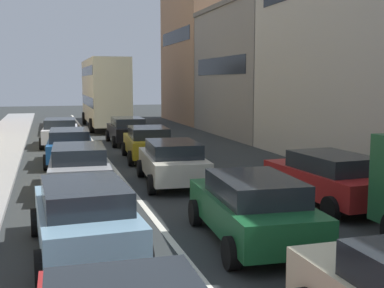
{
  "coord_description": "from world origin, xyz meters",
  "views": [
    {
      "loc": [
        -4.26,
        -2.35,
        3.52
      ],
      "look_at": [
        0.0,
        12.0,
        1.6
      ],
      "focal_mm": 46.12,
      "sensor_mm": 36.0,
      "label": 1
    }
  ],
  "objects_px": {
    "coupe_centre_lane_fourth": "(148,142)",
    "sedan_left_lane_fourth": "(70,145)",
    "wagon_left_lane_second": "(84,215)",
    "sedan_centre_lane_fifth": "(127,130)",
    "traffic_light_pole": "(10,32)",
    "hatchback_centre_lane_third": "(172,161)",
    "sedan_left_lane_fifth": "(60,131)",
    "sedan_left_lane_third": "(79,167)",
    "sedan_centre_lane_second": "(252,207)",
    "sedan_right_lane_behind_truck": "(329,177)",
    "bus_mid_queue_primary": "(104,90)"
  },
  "relations": [
    {
      "from": "sedan_left_lane_third",
      "to": "hatchback_centre_lane_third",
      "type": "bearing_deg",
      "value": -84.66
    },
    {
      "from": "sedan_left_lane_third",
      "to": "sedan_centre_lane_fifth",
      "type": "distance_m",
      "value": 11.91
    },
    {
      "from": "traffic_light_pole",
      "to": "sedan_left_lane_fifth",
      "type": "height_order",
      "value": "traffic_light_pole"
    },
    {
      "from": "wagon_left_lane_second",
      "to": "sedan_left_lane_fourth",
      "type": "height_order",
      "value": "same"
    },
    {
      "from": "sedan_left_lane_third",
      "to": "coupe_centre_lane_fourth",
      "type": "relative_size",
      "value": 0.99
    },
    {
      "from": "wagon_left_lane_second",
      "to": "traffic_light_pole",
      "type": "bearing_deg",
      "value": 170.21
    },
    {
      "from": "traffic_light_pole",
      "to": "sedan_left_lane_third",
      "type": "distance_m",
      "value": 13.14
    },
    {
      "from": "traffic_light_pole",
      "to": "sedan_left_lane_fifth",
      "type": "distance_m",
      "value": 24.59
    },
    {
      "from": "traffic_light_pole",
      "to": "wagon_left_lane_second",
      "type": "height_order",
      "value": "traffic_light_pole"
    },
    {
      "from": "wagon_left_lane_second",
      "to": "sedan_left_lane_fifth",
      "type": "relative_size",
      "value": 1.0
    },
    {
      "from": "hatchback_centre_lane_third",
      "to": "sedan_centre_lane_fifth",
      "type": "distance_m",
      "value": 11.28
    },
    {
      "from": "wagon_left_lane_second",
      "to": "sedan_centre_lane_second",
      "type": "bearing_deg",
      "value": -98.2
    },
    {
      "from": "sedan_centre_lane_fifth",
      "to": "sedan_right_lane_behind_truck",
      "type": "xyz_separation_m",
      "value": [
        3.3,
        -15.27,
        0.0
      ]
    },
    {
      "from": "sedan_centre_lane_second",
      "to": "sedan_right_lane_behind_truck",
      "type": "relative_size",
      "value": 1.0
    },
    {
      "from": "sedan_centre_lane_second",
      "to": "wagon_left_lane_second",
      "type": "bearing_deg",
      "value": 88.01
    },
    {
      "from": "wagon_left_lane_second",
      "to": "sedan_left_lane_fifth",
      "type": "xyz_separation_m",
      "value": [
        0.05,
        17.58,
        0.0
      ]
    },
    {
      "from": "sedan_centre_lane_second",
      "to": "sedan_right_lane_behind_truck",
      "type": "height_order",
      "value": "same"
    },
    {
      "from": "bus_mid_queue_primary",
      "to": "wagon_left_lane_second",
      "type": "bearing_deg",
      "value": 172.79
    },
    {
      "from": "wagon_left_lane_second",
      "to": "hatchback_centre_lane_third",
      "type": "bearing_deg",
      "value": -31.85
    },
    {
      "from": "sedan_centre_lane_fifth",
      "to": "sedan_left_lane_fifth",
      "type": "relative_size",
      "value": 0.98
    },
    {
      "from": "wagon_left_lane_second",
      "to": "sedan_right_lane_behind_truck",
      "type": "height_order",
      "value": "same"
    },
    {
      "from": "sedan_centre_lane_fifth",
      "to": "sedan_left_lane_fifth",
      "type": "bearing_deg",
      "value": 86.68
    },
    {
      "from": "sedan_left_lane_third",
      "to": "sedan_left_lane_fifth",
      "type": "height_order",
      "value": "same"
    },
    {
      "from": "sedan_centre_lane_second",
      "to": "sedan_left_lane_fourth",
      "type": "distance_m",
      "value": 12.22
    },
    {
      "from": "traffic_light_pole",
      "to": "bus_mid_queue_primary",
      "type": "relative_size",
      "value": 0.52
    },
    {
      "from": "sedan_centre_lane_second",
      "to": "sedan_centre_lane_fifth",
      "type": "relative_size",
      "value": 1.02
    },
    {
      "from": "sedan_left_lane_third",
      "to": "sedan_right_lane_behind_truck",
      "type": "relative_size",
      "value": 0.99
    },
    {
      "from": "hatchback_centre_lane_third",
      "to": "coupe_centre_lane_fourth",
      "type": "xyz_separation_m",
      "value": [
        0.24,
        5.39,
        0.0
      ]
    },
    {
      "from": "sedan_centre_lane_second",
      "to": "hatchback_centre_lane_third",
      "type": "xyz_separation_m",
      "value": [
        -0.16,
        6.43,
        0.0
      ]
    },
    {
      "from": "sedan_left_lane_fifth",
      "to": "bus_mid_queue_primary",
      "type": "xyz_separation_m",
      "value": [
        3.49,
        9.41,
        2.03
      ]
    },
    {
      "from": "traffic_light_pole",
      "to": "sedan_left_lane_third",
      "type": "xyz_separation_m",
      "value": [
        1.14,
        12.74,
        -3.02
      ]
    },
    {
      "from": "sedan_right_lane_behind_truck",
      "to": "sedan_centre_lane_fifth",
      "type": "bearing_deg",
      "value": 8.67
    },
    {
      "from": "sedan_right_lane_behind_truck",
      "to": "sedan_centre_lane_second",
      "type": "bearing_deg",
      "value": 121.86
    },
    {
      "from": "sedan_right_lane_behind_truck",
      "to": "bus_mid_queue_primary",
      "type": "bearing_deg",
      "value": 4.33
    },
    {
      "from": "traffic_light_pole",
      "to": "sedan_centre_lane_fifth",
      "type": "relative_size",
      "value": 1.28
    },
    {
      "from": "wagon_left_lane_second",
      "to": "sedan_left_lane_fourth",
      "type": "bearing_deg",
      "value": -3.86
    },
    {
      "from": "sedan_left_lane_fourth",
      "to": "sedan_centre_lane_fifth",
      "type": "relative_size",
      "value": 1.02
    },
    {
      "from": "wagon_left_lane_second",
      "to": "sedan_centre_lane_fifth",
      "type": "height_order",
      "value": "same"
    },
    {
      "from": "wagon_left_lane_second",
      "to": "sedan_right_lane_behind_truck",
      "type": "relative_size",
      "value": 0.99
    },
    {
      "from": "hatchback_centre_lane_third",
      "to": "sedan_left_lane_fifth",
      "type": "relative_size",
      "value": 1.0
    },
    {
      "from": "traffic_light_pole",
      "to": "sedan_centre_lane_fifth",
      "type": "distance_m",
      "value": 24.76
    },
    {
      "from": "coupe_centre_lane_fourth",
      "to": "sedan_centre_lane_fifth",
      "type": "height_order",
      "value": "same"
    },
    {
      "from": "sedan_centre_lane_second",
      "to": "bus_mid_queue_primary",
      "type": "height_order",
      "value": "bus_mid_queue_primary"
    },
    {
      "from": "traffic_light_pole",
      "to": "sedan_centre_lane_second",
      "type": "distance_m",
      "value": 8.39
    },
    {
      "from": "coupe_centre_lane_fourth",
      "to": "sedan_left_lane_fourth",
      "type": "height_order",
      "value": "same"
    },
    {
      "from": "sedan_left_lane_fifth",
      "to": "bus_mid_queue_primary",
      "type": "distance_m",
      "value": 10.23
    },
    {
      "from": "wagon_left_lane_second",
      "to": "sedan_right_lane_behind_truck",
      "type": "distance_m",
      "value": 7.28
    },
    {
      "from": "bus_mid_queue_primary",
      "to": "sedan_left_lane_third",
      "type": "bearing_deg",
      "value": 171.46
    },
    {
      "from": "traffic_light_pole",
      "to": "sedan_right_lane_behind_truck",
      "type": "distance_m",
      "value": 12.23
    },
    {
      "from": "wagon_left_lane_second",
      "to": "sedan_left_lane_third",
      "type": "distance_m",
      "value": 5.93
    }
  ]
}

